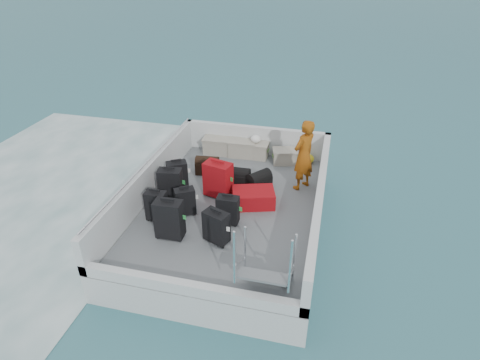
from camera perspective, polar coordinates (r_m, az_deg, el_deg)
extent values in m
plane|color=#1C5365|center=(8.43, -1.32, -7.06)|extent=(160.00, 160.00, 0.00)
plane|color=white|center=(10.55, -27.44, -2.49)|extent=(10.00, 10.00, 0.00)
cube|color=silver|center=(8.25, -1.35, -5.40)|extent=(3.60, 5.00, 0.60)
cube|color=slate|center=(8.07, -1.38, -3.62)|extent=(3.30, 4.70, 0.02)
cube|color=silver|center=(8.44, -12.83, 0.06)|extent=(0.14, 5.00, 0.70)
cube|color=silver|center=(7.68, 11.19, -3.04)|extent=(0.14, 5.00, 0.70)
cube|color=silver|center=(9.97, 2.22, 5.73)|extent=(3.60, 0.14, 0.70)
cube|color=silver|center=(6.23, -7.37, -14.97)|extent=(3.60, 0.14, 0.20)
cylinder|color=silver|center=(8.25, -13.14, 2.46)|extent=(0.04, 4.80, 0.04)
cube|color=black|center=(7.64, -11.78, -3.69)|extent=(0.40, 0.23, 0.61)
cube|color=black|center=(8.16, -9.84, -0.75)|extent=(0.50, 0.34, 0.70)
cube|color=black|center=(8.58, -8.89, 0.68)|extent=(0.49, 0.43, 0.61)
cube|color=black|center=(7.14, -10.01, -5.57)|extent=(0.49, 0.29, 0.74)
cube|color=black|center=(7.72, -7.80, -3.10)|extent=(0.44, 0.39, 0.56)
cube|color=#960B0C|center=(8.18, -3.13, 0.03)|extent=(0.61, 0.45, 0.75)
cube|color=black|center=(6.98, -3.38, -6.71)|extent=(0.50, 0.40, 0.60)
cube|color=black|center=(7.41, -1.73, -4.34)|extent=(0.40, 0.23, 0.57)
cube|color=#960B0C|center=(8.00, 1.92, -2.52)|extent=(0.95, 0.76, 0.33)
cube|color=#B0AA99|center=(10.04, -3.25, 4.89)|extent=(0.65, 0.46, 0.38)
cube|color=#B0AA99|center=(9.89, 0.34, 4.53)|extent=(0.66, 0.47, 0.39)
cube|color=#B0AA99|center=(9.83, 2.20, 4.27)|extent=(0.62, 0.43, 0.36)
cube|color=#B0AA99|center=(9.60, 6.36, 3.28)|extent=(0.60, 0.48, 0.32)
ellipsoid|color=gold|center=(9.71, 9.67, 3.01)|extent=(0.28, 0.26, 0.22)
ellipsoid|color=white|center=(9.71, 2.23, 5.71)|extent=(0.24, 0.24, 0.18)
imported|color=orange|center=(8.38, 9.04, 3.49)|extent=(0.62, 0.67, 1.53)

